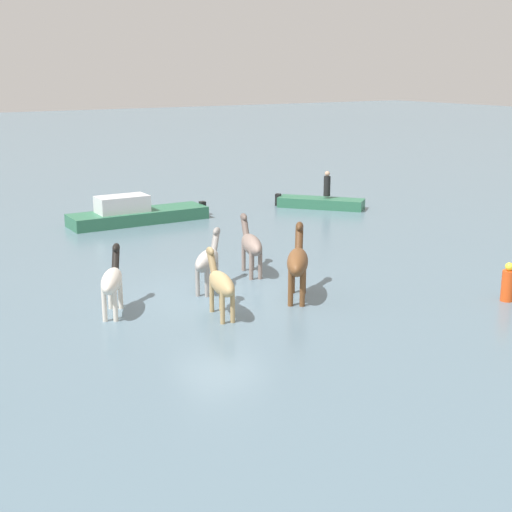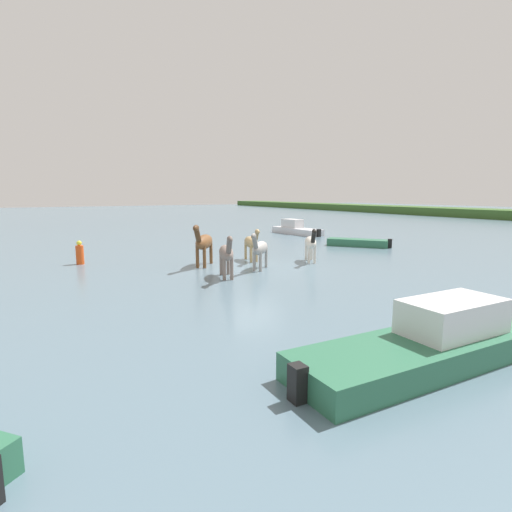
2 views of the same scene
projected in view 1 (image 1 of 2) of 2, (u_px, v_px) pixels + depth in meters
The scene contains 10 objects.
ground_plane at pixel (219, 296), 21.17m from camera, with size 190.87×190.87×0.00m, color slate.
horse_mid_herd at pixel (208, 260), 21.47m from camera, with size 1.81×1.80×1.72m.
horse_pinto_flank at pixel (251, 244), 23.19m from camera, with size 2.30×1.08×1.80m.
horse_chestnut_trailing at pixel (112, 280), 19.41m from camera, with size 2.10×1.39×1.73m.
horse_rear_stallion at pixel (298, 261), 20.68m from camera, with size 2.30×1.90×2.02m.
horse_gray_outer at pixel (221, 283), 19.23m from camera, with size 2.18×0.86×1.68m.
boat_skiff_near at pixel (320, 204), 34.45m from camera, with size 3.83×3.49×0.72m.
boat_tender_starboard at pixel (136, 215), 31.10m from camera, with size 1.81×6.22×1.38m.
person_spotter_bow at pixel (327, 185), 34.20m from camera, with size 0.32×0.32×1.19m.
buoy_channel_marker at pixel (508, 284), 20.61m from camera, with size 0.36×0.36×1.14m.
Camera 1 is at (-17.66, 9.82, 6.49)m, focal length 50.66 mm.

